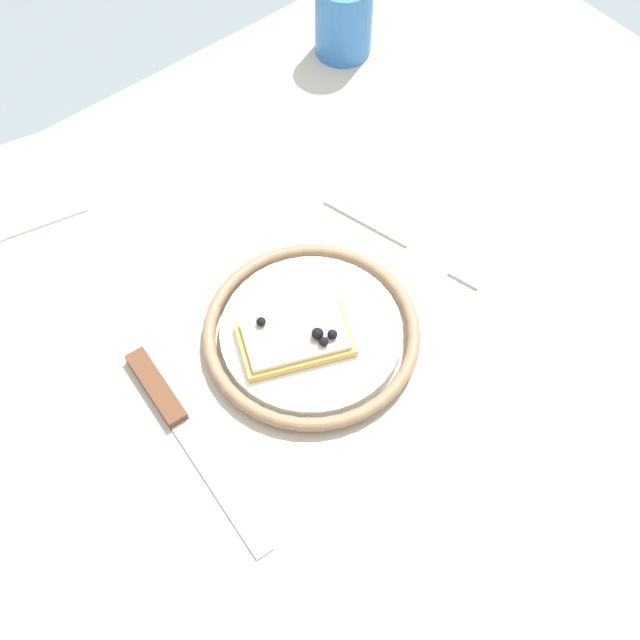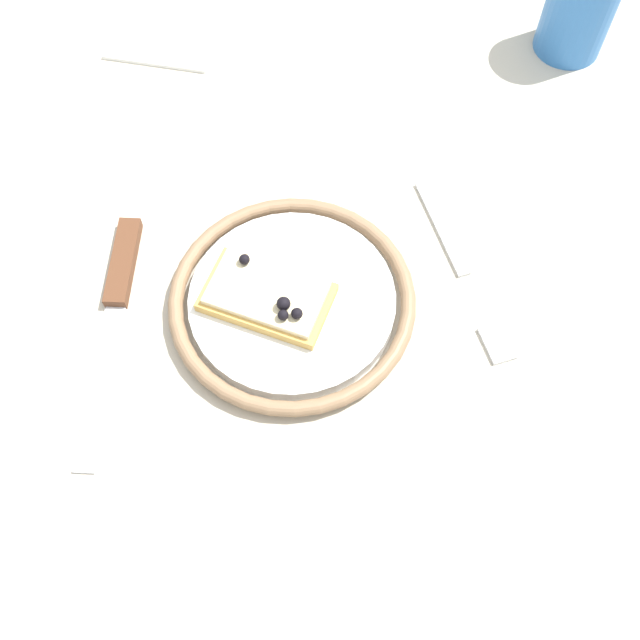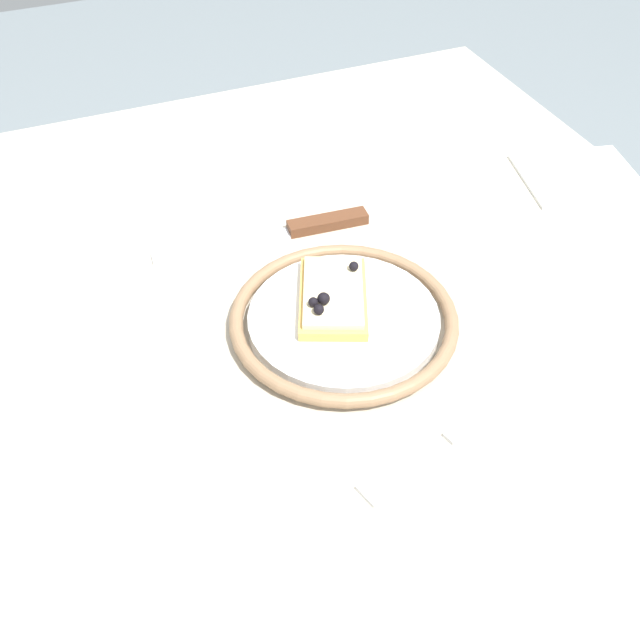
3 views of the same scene
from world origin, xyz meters
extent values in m
plane|color=slate|center=(0.00, 0.00, 0.00)|extent=(6.00, 6.00, 0.00)
cube|color=#BCB29E|center=(0.00, 0.00, 0.71)|extent=(1.12, 0.95, 0.03)
cylinder|color=#4C4742|center=(0.50, -0.41, 0.35)|extent=(0.05, 0.05, 0.69)
cylinder|color=white|center=(0.06, -0.04, 0.74)|extent=(0.18, 0.18, 0.02)
torus|color=#8C6B4C|center=(0.06, -0.04, 0.74)|extent=(0.22, 0.22, 0.01)
cube|color=gold|center=(0.08, -0.04, 0.75)|extent=(0.13, 0.10, 0.01)
cube|color=beige|center=(0.08, -0.04, 0.76)|extent=(0.11, 0.09, 0.01)
sphere|color=black|center=(0.05, -0.02, 0.76)|extent=(0.01, 0.01, 0.01)
sphere|color=black|center=(0.07, -0.03, 0.77)|extent=(0.01, 0.01, 0.01)
sphere|color=black|center=(0.10, -0.07, 0.76)|extent=(0.01, 0.01, 0.01)
sphere|color=black|center=(0.07, -0.02, 0.76)|extent=(0.01, 0.01, 0.01)
cube|color=silver|center=(0.22, 0.03, 0.73)|extent=(0.03, 0.15, 0.00)
cube|color=#59331E|center=(0.21, -0.09, 0.73)|extent=(0.03, 0.09, 0.01)
cube|color=silver|center=(-0.08, -0.12, 0.73)|extent=(0.04, 0.11, 0.00)
cube|color=silver|center=(-0.12, 0.00, 0.73)|extent=(0.03, 0.04, 0.00)
cylinder|color=#3372BF|center=(-0.25, -0.36, 0.78)|extent=(0.07, 0.07, 0.10)
cube|color=white|center=(0.19, -0.41, 0.73)|extent=(0.14, 0.16, 0.00)
camera|label=1|loc=(0.33, 0.30, 1.44)|focal=46.80mm
camera|label=2|loc=(0.05, 0.28, 1.31)|focal=42.02mm
camera|label=3|loc=(-0.41, 0.17, 1.23)|focal=41.94mm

